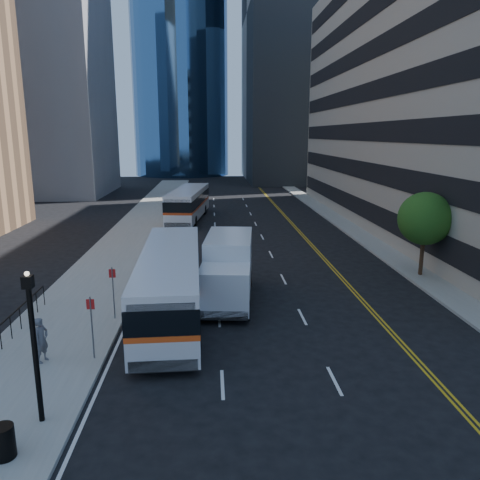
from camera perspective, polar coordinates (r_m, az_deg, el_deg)
The scene contains 12 objects.
ground at distance 21.12m, azimuth 7.29°, elevation -11.35°, with size 160.00×160.00×0.00m, color black.
sidewalk_west at distance 45.23m, azimuth -11.98°, elevation 1.63°, with size 5.00×90.00×0.15m, color gray.
sidewalk_east at distance 46.53m, azimuth 12.52°, elevation 1.91°, with size 2.00×90.00×0.15m, color gray.
office_tower_north at distance 95.91m, azimuth 10.77°, elevation 25.45°, with size 30.00×28.00×60.00m, color gray.
midrise_west at distance 75.46m, azimuth -23.48°, elevation 18.54°, with size 18.00×18.00×35.00m, color gray.
street_tree at distance 30.21m, azimuth 21.62°, elevation 2.43°, with size 3.20×3.20×5.10m.
lamp_post at distance 15.11m, azimuth -23.83°, elevation -11.23°, with size 0.28×0.28×4.56m.
bus_front at distance 22.58m, azimuth -8.44°, elevation -5.06°, with size 3.09×12.39×3.17m.
bus_rear at distance 48.41m, azimuth -6.30°, elevation 4.51°, with size 4.11×12.40×3.14m.
box_truck at distance 24.49m, azimuth -1.46°, elevation -3.46°, with size 3.06×7.13×3.31m.
trash_can at distance 14.92m, azimuth -26.90°, elevation -21.10°, with size 0.61×0.61×0.91m, color black.
pedestrian at distance 19.49m, azimuth -23.05°, elevation -11.15°, with size 0.64×0.42×1.75m, color #515258.
Camera 1 is at (-3.80, -18.91, 8.59)m, focal length 35.00 mm.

